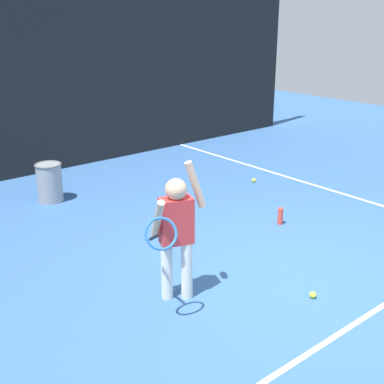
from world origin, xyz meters
The scene contains 12 objects.
ground_plane centered at (0.00, 0.00, 0.00)m, with size 20.00×20.00×0.00m, color #335B93.
court_line_baseline centered at (0.00, -0.97, 0.00)m, with size 9.00×0.05×0.00m, color white.
court_line_sideline centered at (2.70, 1.00, 0.00)m, with size 0.05×9.00×0.00m, color white.
back_fence_windscreen centered at (0.00, 5.06, 1.93)m, with size 11.05×0.08×3.86m, color black.
fence_post_2 centered at (1.79, 5.12, 2.00)m, with size 0.09×0.09×4.01m, color slate.
fence_post_3 centered at (5.37, 5.12, 2.00)m, with size 0.09×0.09×4.01m, color slate.
tennis_player centered at (-1.07, 0.38, 0.73)m, with size 0.85×0.57×1.35m.
ball_hopper centered at (-0.81, 3.65, 0.29)m, with size 0.38×0.38×0.56m.
water_bottle centered at (1.09, 0.95, 0.11)m, with size 0.07×0.07×0.22m, color #D83F33.
tennis_ball_1 centered at (-0.05, -0.46, 0.03)m, with size 0.07×0.07×0.07m, color #CCE033.
tennis_ball_2 centered at (2.08, 2.36, 0.03)m, with size 0.07×0.07×0.07m, color #CCE033.
tennis_ball_3 centered at (0.31, 2.11, 0.03)m, with size 0.07×0.07×0.07m, color #CCE033.
Camera 1 is at (-3.72, -3.03, 2.62)m, focal length 48.06 mm.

